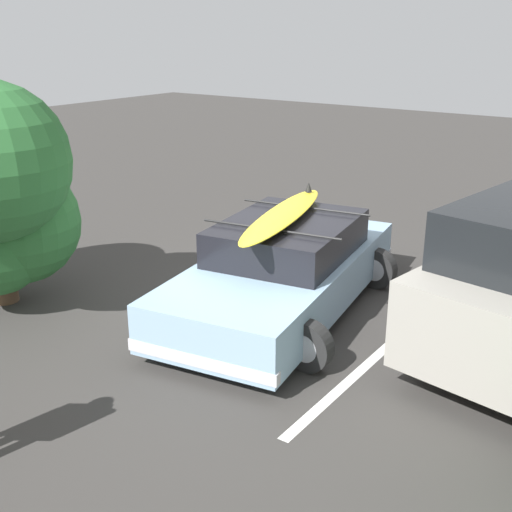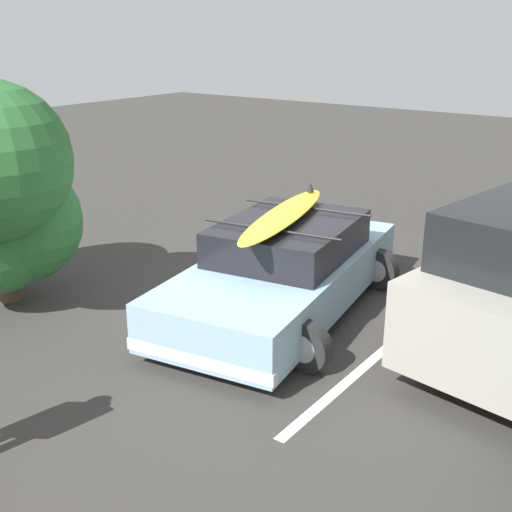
% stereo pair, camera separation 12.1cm
% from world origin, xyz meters
% --- Properties ---
extents(ground_plane, '(44.00, 44.00, 0.02)m').
position_xyz_m(ground_plane, '(0.00, 0.00, -0.01)').
color(ground_plane, '#383533').
rests_on(ground_plane, ground).
extents(parking_stripe, '(0.12, 4.87, 0.00)m').
position_xyz_m(parking_stripe, '(-1.78, 0.01, 0.00)').
color(parking_stripe, silver).
rests_on(parking_stripe, ground).
extents(sedan_car, '(2.82, 4.58, 1.50)m').
position_xyz_m(sedan_car, '(-0.16, -0.03, 0.58)').
color(sedan_car, '#8CADC6').
rests_on(sedan_car, ground).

